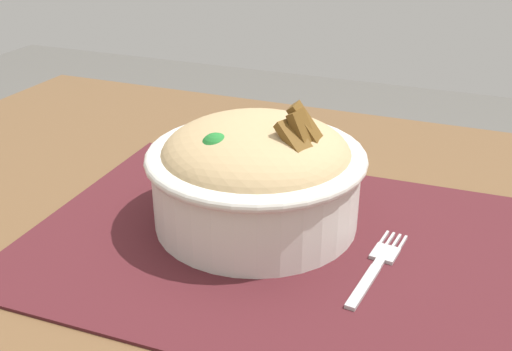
{
  "coord_description": "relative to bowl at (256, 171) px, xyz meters",
  "views": [
    {
      "loc": [
        0.2,
        -0.45,
        1.05
      ],
      "look_at": [
        0.01,
        0.03,
        0.8
      ],
      "focal_mm": 41.38,
      "sensor_mm": 36.0,
      "label": 1
    }
  ],
  "objects": [
    {
      "name": "fork",
      "position": [
        0.13,
        -0.03,
        -0.05
      ],
      "size": [
        0.03,
        0.13,
        0.0
      ],
      "color": "#B9B9B9",
      "rests_on": "placemat"
    },
    {
      "name": "placemat",
      "position": [
        0.03,
        -0.03,
        -0.06
      ],
      "size": [
        0.47,
        0.35,
        0.0
      ],
      "primitive_type": "cube",
      "rotation": [
        0.0,
        0.0,
        0.03
      ],
      "color": "#47191E",
      "rests_on": "table"
    },
    {
      "name": "bowl",
      "position": [
        0.0,
        0.0,
        0.0
      ],
      "size": [
        0.23,
        0.23,
        0.13
      ],
      "color": "silver",
      "rests_on": "placemat"
    },
    {
      "name": "table",
      "position": [
        -0.01,
        -0.03,
        -0.14
      ],
      "size": [
        1.03,
        0.77,
        0.74
      ],
      "color": "brown",
      "rests_on": "ground_plane"
    }
  ]
}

